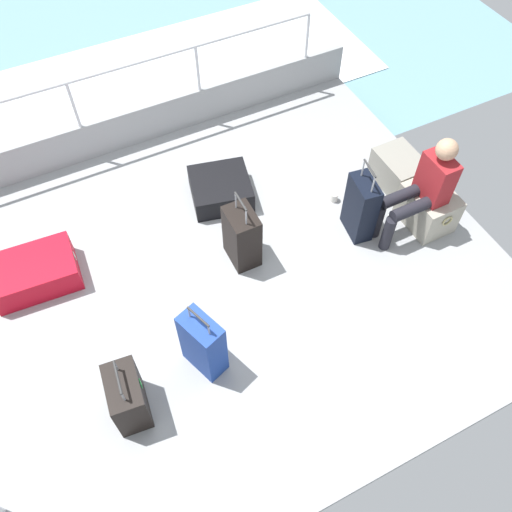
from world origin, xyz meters
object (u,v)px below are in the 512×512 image
(suitcase_2, at_px, (361,207))
(suitcase_1, at_px, (203,344))
(cargo_crate_0, at_px, (398,170))
(suitcase_0, at_px, (128,397))
(passenger_seated, at_px, (422,188))
(paper_cup, at_px, (334,197))
(suitcase_3, at_px, (242,237))
(cargo_crate_1, at_px, (428,208))
(suitcase_5, at_px, (221,189))
(suitcase_4, at_px, (34,273))

(suitcase_2, bearing_deg, suitcase_1, -71.55)
(cargo_crate_0, bearing_deg, suitcase_2, -63.77)
(suitcase_0, relative_size, suitcase_1, 0.81)
(passenger_seated, height_order, paper_cup, passenger_seated)
(suitcase_0, xyz_separation_m, suitcase_3, (-0.98, 1.47, 0.06))
(cargo_crate_1, relative_size, paper_cup, 5.60)
(suitcase_0, xyz_separation_m, suitcase_1, (-0.11, 0.70, 0.08))
(cargo_crate_0, height_order, suitcase_5, cargo_crate_0)
(suitcase_3, xyz_separation_m, suitcase_4, (-0.62, -1.87, -0.18))
(suitcase_1, xyz_separation_m, suitcase_2, (-0.65, 1.96, 0.01))
(passenger_seated, relative_size, suitcase_4, 1.38)
(passenger_seated, xyz_separation_m, suitcase_2, (-0.22, -0.50, -0.25))
(passenger_seated, relative_size, suitcase_5, 1.53)
(suitcase_2, bearing_deg, suitcase_0, -73.91)
(paper_cup, bearing_deg, suitcase_2, -1.05)
(passenger_seated, height_order, suitcase_2, passenger_seated)
(suitcase_0, height_order, suitcase_1, suitcase_1)
(cargo_crate_1, relative_size, suitcase_0, 0.88)
(suitcase_0, distance_m, paper_cup, 2.93)
(cargo_crate_0, distance_m, suitcase_1, 2.90)
(suitcase_5, bearing_deg, suitcase_3, -9.70)
(suitcase_2, bearing_deg, cargo_crate_1, 72.16)
(suitcase_4, distance_m, paper_cup, 3.08)
(suitcase_4, bearing_deg, suitcase_0, 13.76)
(cargo_crate_0, xyz_separation_m, suitcase_0, (1.14, -3.41, 0.08))
(suitcase_2, bearing_deg, suitcase_3, -100.26)
(cargo_crate_0, distance_m, cargo_crate_1, 0.60)
(passenger_seated, relative_size, suitcase_0, 1.75)
(cargo_crate_1, xyz_separation_m, suitcase_0, (0.55, -3.34, 0.04))
(suitcase_4, bearing_deg, suitcase_3, 71.71)
(suitcase_1, distance_m, suitcase_4, 1.85)
(paper_cup, bearing_deg, suitcase_1, -60.90)
(passenger_seated, height_order, suitcase_0, passenger_seated)
(suitcase_0, bearing_deg, suitcase_5, 137.95)
(paper_cup, bearing_deg, cargo_crate_1, 45.66)
(suitcase_3, xyz_separation_m, suitcase_5, (-0.81, 0.14, -0.19))
(cargo_crate_1, relative_size, suitcase_1, 0.71)
(cargo_crate_0, relative_size, passenger_seated, 0.51)
(suitcase_0, relative_size, suitcase_5, 0.88)
(cargo_crate_0, distance_m, passenger_seated, 0.77)
(suitcase_4, bearing_deg, suitcase_1, 36.36)
(suitcase_0, distance_m, suitcase_2, 2.77)
(suitcase_2, distance_m, suitcase_3, 1.20)
(passenger_seated, height_order, suitcase_4, passenger_seated)
(passenger_seated, distance_m, suitcase_2, 0.60)
(cargo_crate_0, relative_size, cargo_crate_1, 1.03)
(suitcase_0, bearing_deg, suitcase_1, 99.25)
(cargo_crate_0, relative_size, suitcase_4, 0.71)
(cargo_crate_0, distance_m, suitcase_5, 1.91)
(suitcase_0, xyz_separation_m, suitcase_5, (-1.79, 1.61, -0.13))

